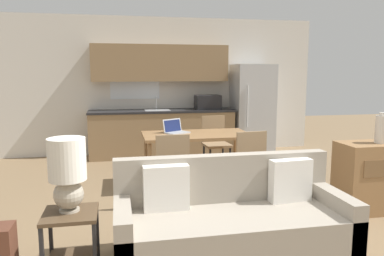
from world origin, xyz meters
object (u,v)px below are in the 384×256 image
(table_lamp, at_px, (68,171))
(couch, at_px, (231,218))
(side_table, at_px, (71,232))
(vase, at_px, (382,129))
(dining_chair_near_right, at_px, (247,161))
(dining_chair_near_left, at_px, (171,166))
(dining_chair_far_right, at_px, (215,140))
(refrigerator, at_px, (252,109))
(dining_table, at_px, (196,138))
(laptop, at_px, (175,130))

(table_lamp, bearing_deg, couch, 0.09)
(side_table, height_order, vase, vase)
(dining_chair_near_right, height_order, dining_chair_near_left, same)
(dining_chair_far_right, xyz_separation_m, dining_chair_near_left, (-0.97, -1.54, 0.00))
(refrigerator, distance_m, table_lamp, 5.16)
(vase, bearing_deg, dining_chair_near_right, 152.67)
(dining_chair_near_right, bearing_deg, dining_table, -63.19)
(laptop, bearing_deg, dining_chair_near_right, -79.02)
(refrigerator, relative_size, dining_chair_near_right, 1.98)
(vase, relative_size, dining_chair_near_right, 0.39)
(dining_table, bearing_deg, dining_chair_far_right, 56.66)
(refrigerator, height_order, dining_table, refrigerator)
(dining_table, xyz_separation_m, table_lamp, (-1.51, -2.16, 0.16))
(dining_table, xyz_separation_m, laptop, (-0.29, 0.13, 0.11))
(couch, bearing_deg, dining_table, 86.12)
(couch, height_order, side_table, couch)
(dining_table, xyz_separation_m, dining_chair_far_right, (0.48, 0.73, -0.18))
(couch, distance_m, laptop, 2.33)
(dining_table, bearing_deg, refrigerator, 51.20)
(couch, relative_size, table_lamp, 3.39)
(dining_chair_far_right, relative_size, dining_chair_near_left, 1.00)
(laptop, bearing_deg, dining_chair_near_left, -132.05)
(refrigerator, relative_size, dining_chair_far_right, 1.98)
(table_lamp, bearing_deg, vase, 11.50)
(couch, distance_m, dining_chair_near_right, 1.54)
(dining_table, xyz_separation_m, couch, (-0.15, -2.16, -0.34))
(vase, distance_m, dining_chair_near_right, 1.61)
(dining_table, relative_size, couch, 0.75)
(dining_chair_far_right, relative_size, laptop, 2.22)
(couch, distance_m, dining_chair_far_right, 2.96)
(refrigerator, xyz_separation_m, vase, (0.27, -3.44, 0.09))
(table_lamp, bearing_deg, dining_chair_near_left, 52.77)
(couch, xyz_separation_m, dining_chair_far_right, (0.63, 2.89, 0.16))
(refrigerator, xyz_separation_m, dining_table, (-1.58, -1.97, -0.21))
(dining_chair_far_right, bearing_deg, couch, -106.28)
(vase, height_order, laptop, vase)
(refrigerator, bearing_deg, laptop, -135.46)
(side_table, relative_size, table_lamp, 0.85)
(dining_chair_near_left, bearing_deg, dining_table, -122.96)
(refrigerator, relative_size, side_table, 3.49)
(dining_table, relative_size, table_lamp, 2.55)
(dining_chair_near_right, distance_m, dining_chair_far_right, 1.50)
(dining_chair_near_right, bearing_deg, couch, 59.16)
(couch, distance_m, dining_chair_near_left, 1.40)
(dining_chair_far_right, bearing_deg, table_lamp, -128.56)
(refrigerator, relative_size, dining_table, 1.17)
(table_lamp, relative_size, vase, 1.69)
(dining_table, distance_m, laptop, 0.34)
(vase, distance_m, dining_chair_near_left, 2.48)
(table_lamp, relative_size, dining_chair_near_right, 0.66)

